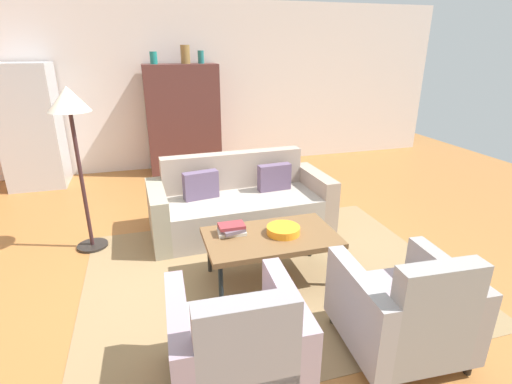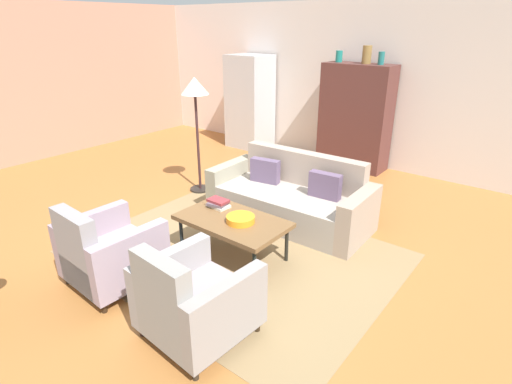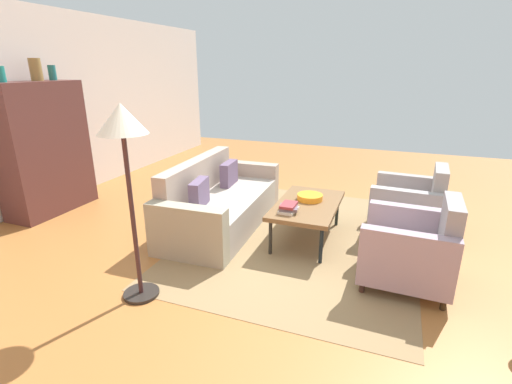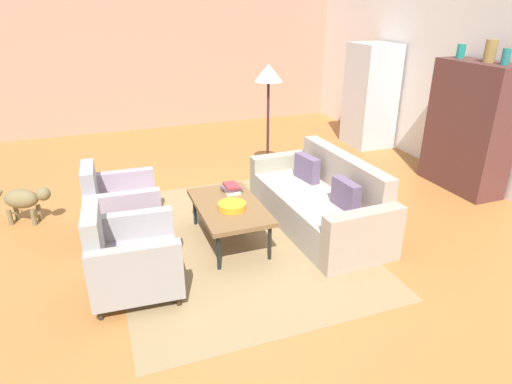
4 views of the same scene
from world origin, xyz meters
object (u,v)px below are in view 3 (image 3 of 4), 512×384
object	(u,v)px
couch	(217,204)
vase_tall	(0,74)
armchair_left	(414,251)
book_stack	(288,208)
coffee_table	(307,206)
vase_small	(52,73)
fruit_bowl	(310,197)
armchair_right	(412,208)
vase_round	(36,70)
cabinet	(44,149)
floor_lamp	(124,138)

from	to	relation	value
couch	vase_tall	xyz separation A→B (m)	(-0.75, 2.47, 1.61)
armchair_left	book_stack	xyz separation A→B (m)	(0.26, 1.30, 0.16)
coffee_table	armchair_left	size ratio (longest dim) A/B	1.36
vase_small	couch	bearing A→B (deg)	-89.96
book_stack	vase_tall	bearing A→B (deg)	96.72
armchair_left	fruit_bowl	xyz separation A→B (m)	(0.72, 1.17, 0.15)
vase_tall	book_stack	bearing A→B (deg)	-83.28
armchair_right	vase_small	size ratio (longest dim) A/B	4.37
vase_round	vase_small	size ratio (longest dim) A/B	1.43
book_stack	coffee_table	bearing A→B (deg)	-21.89
armchair_left	cabinet	size ratio (longest dim) A/B	0.49
coffee_table	armchair_left	xyz separation A→B (m)	(-0.60, -1.17, -0.08)
couch	vase_tall	distance (m)	3.04
vase_tall	floor_lamp	bearing A→B (deg)	-110.28
coffee_table	vase_round	bearing A→B (deg)	93.99
book_stack	floor_lamp	distance (m)	1.92
couch	armchair_left	size ratio (longest dim) A/B	2.42
vase_small	armchair_right	bearing A→B (deg)	-82.90
floor_lamp	vase_round	bearing A→B (deg)	60.40
fruit_bowl	vase_small	world-z (taller)	vase_small
armchair_left	coffee_table	bearing A→B (deg)	64.84
armchair_left	vase_small	distance (m)	5.10
armchair_left	vase_round	world-z (taller)	vase_round
coffee_table	fruit_bowl	xyz separation A→B (m)	(0.12, -0.00, 0.07)
couch	vase_small	size ratio (longest dim) A/B	10.58
fruit_bowl	book_stack	distance (m)	0.48
coffee_table	vase_round	world-z (taller)	vase_round
coffee_table	floor_lamp	distance (m)	2.28
fruit_bowl	vase_tall	xyz separation A→B (m)	(-0.87, 3.65, 1.40)
book_stack	vase_small	size ratio (longest dim) A/B	1.33
book_stack	vase_small	bearing A→B (deg)	84.55
vase_tall	couch	bearing A→B (deg)	-73.06
cabinet	vase_small	bearing A→B (deg)	-0.77
vase_round	fruit_bowl	bearing A→B (deg)	-84.17
couch	book_stack	world-z (taller)	couch
coffee_table	armchair_left	world-z (taller)	armchair_left
vase_small	vase_round	bearing A→B (deg)	180.00
armchair_left	armchair_right	world-z (taller)	same
couch	floor_lamp	bearing A→B (deg)	-0.23
armchair_left	cabinet	bearing A→B (deg)	89.22
armchair_right	vase_round	distance (m)	5.15
vase_tall	vase_round	xyz separation A→B (m)	(0.50, 0.00, 0.05)
coffee_table	vase_small	distance (m)	3.94
armchair_left	cabinet	xyz separation A→B (m)	(0.25, 4.82, 0.56)
book_stack	vase_round	world-z (taller)	vase_round
coffee_table	vase_tall	size ratio (longest dim) A/B	6.34
fruit_bowl	cabinet	world-z (taller)	cabinet
book_stack	vase_round	size ratio (longest dim) A/B	0.93
cabinet	vase_tall	world-z (taller)	vase_tall
armchair_right	cabinet	bearing A→B (deg)	104.67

